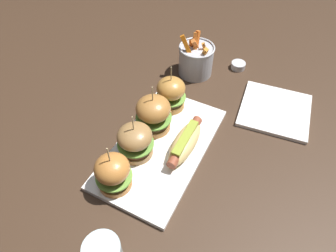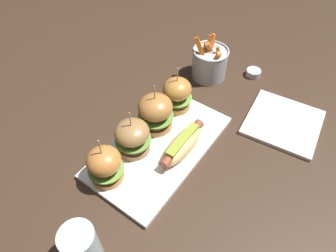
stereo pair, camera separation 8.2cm
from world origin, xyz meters
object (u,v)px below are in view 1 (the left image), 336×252
object	(u,v)px
slider_center_right	(153,114)
slider_far_right	(171,93)
fries_bucket	(196,59)
sauce_ramekin	(238,65)
slider_center_left	(135,141)
hot_dog	(185,142)
side_plate	(275,110)
platter_main	(161,147)
slider_far_left	(113,173)

from	to	relation	value
slider_center_right	slider_far_right	size ratio (longest dim) A/B	1.03
fries_bucket	sauce_ramekin	distance (m)	0.16
slider_center_right	slider_center_left	bearing A→B (deg)	-178.85
fries_bucket	slider_center_right	bearing A→B (deg)	-179.64
hot_dog	side_plate	bearing A→B (deg)	-35.01
fries_bucket	sauce_ramekin	world-z (taller)	fries_bucket
hot_dog	sauce_ramekin	bearing A→B (deg)	-1.93
platter_main	slider_center_left	world-z (taller)	slider_center_left
platter_main	slider_far_left	bearing A→B (deg)	164.02
slider_center_left	hot_dog	bearing A→B (deg)	-56.09
slider_center_left	sauce_ramekin	world-z (taller)	slider_center_left
slider_center_left	slider_center_right	bearing A→B (deg)	1.15
platter_main	side_plate	size ratio (longest dim) A/B	2.01
slider_far_left	slider_center_right	bearing A→B (deg)	1.62
slider_far_left	slider_far_right	size ratio (longest dim) A/B	0.98
slider_far_right	fries_bucket	world-z (taller)	slider_far_right
slider_far_right	fries_bucket	size ratio (longest dim) A/B	0.97
hot_dog	slider_far_left	xyz separation A→B (m)	(-0.18, 0.10, 0.03)
slider_center_right	side_plate	size ratio (longest dim) A/B	0.74
platter_main	side_plate	world-z (taller)	platter_main
platter_main	side_plate	bearing A→B (deg)	-40.43
platter_main	slider_far_right	world-z (taller)	slider_far_right
slider_far_right	side_plate	xyz separation A→B (m)	(0.13, -0.29, -0.06)
hot_dog	side_plate	xyz separation A→B (m)	(0.26, -0.18, -0.03)
hot_dog	slider_center_right	size ratio (longest dim) A/B	1.16
slider_far_left	slider_center_left	xyz separation A→B (m)	(0.11, 0.00, -0.00)
hot_dog	slider_center_right	xyz separation A→B (m)	(0.03, 0.11, 0.03)
hot_dog	slider_far_left	bearing A→B (deg)	149.81
fries_bucket	side_plate	bearing A→B (deg)	-102.17
slider_center_right	sauce_ramekin	bearing A→B (deg)	-17.75
platter_main	slider_far_left	size ratio (longest dim) A/B	2.83
platter_main	slider_far_left	world-z (taller)	slider_far_left
slider_center_right	fries_bucket	size ratio (longest dim) A/B	1.00
slider_far_left	sauce_ramekin	world-z (taller)	slider_far_left
hot_dog	slider_center_left	world-z (taller)	slider_center_left
slider_far_left	slider_far_right	xyz separation A→B (m)	(0.30, 0.00, 0.00)
sauce_ramekin	side_plate	distance (m)	0.23
platter_main	hot_dog	world-z (taller)	hot_dog
platter_main	hot_dog	size ratio (longest dim) A/B	2.33
sauce_ramekin	slider_center_right	bearing A→B (deg)	162.25
platter_main	fries_bucket	world-z (taller)	fries_bucket
slider_center_left	slider_far_right	world-z (taller)	slider_far_right
slider_far_left	side_plate	world-z (taller)	slider_far_left
hot_dog	slider_far_right	distance (m)	0.17
slider_far_left	platter_main	bearing A→B (deg)	-15.98
slider_center_right	hot_dog	bearing A→B (deg)	-104.29
slider_far_right	platter_main	bearing A→B (deg)	-162.90
slider_center_left	side_plate	xyz separation A→B (m)	(0.33, -0.29, -0.06)
slider_far_left	slider_center_left	world-z (taller)	slider_far_left
platter_main	fries_bucket	bearing A→B (deg)	8.53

